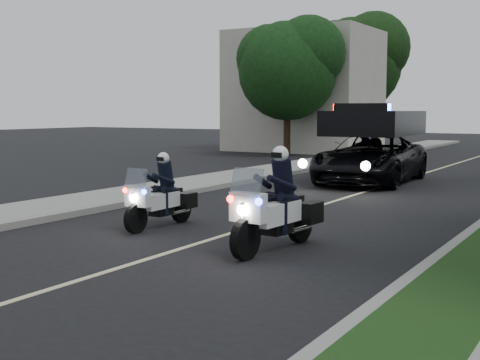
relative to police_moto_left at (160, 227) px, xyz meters
The scene contains 12 objects.
ground 2.13m from the police_moto_left, 41.77° to the right, with size 120.00×120.00×0.00m, color black.
curb_left 8.94m from the police_moto_left, 106.30° to the left, with size 0.20×60.00×0.15m, color gray.
sidewalk_left 9.31m from the police_moto_left, 112.82° to the left, with size 2.00×60.00×0.16m, color gray.
building_far 26.21m from the police_moto_left, 108.89° to the left, with size 8.00×6.00×7.00m, color #A8A396.
lane_marking 8.73m from the police_moto_left, 79.50° to the left, with size 0.12×50.00×0.01m, color #BFB78C.
police_moto_left is the anchor object (origin of this frame).
police_moto_right 3.12m from the police_moto_left, 13.32° to the right, with size 0.74×2.11×1.79m, color white, non-canonical shape.
police_suv 10.11m from the police_moto_left, 84.93° to the left, with size 2.66×5.74×2.79m, color black.
bicycle 15.86m from the police_moto_left, 93.78° to the left, with size 0.67×1.91×1.00m, color black.
cyclist 15.86m from the police_moto_left, 93.78° to the left, with size 0.57×0.38×1.58m, color black.
tree_left_near 21.24m from the police_moto_left, 109.79° to the left, with size 5.14×5.14×8.57m, color #133812, non-canonical shape.
tree_left_far 31.14m from the police_moto_left, 103.96° to the left, with size 6.21×6.21×10.36m, color black, non-canonical shape.
Camera 1 is at (6.52, -8.94, 2.39)m, focal length 48.36 mm.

